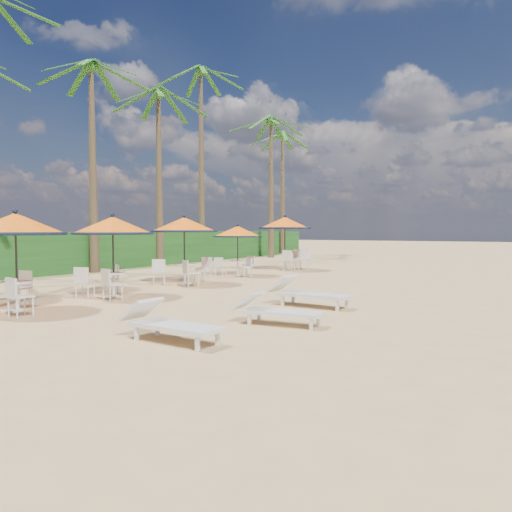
{
  "coord_description": "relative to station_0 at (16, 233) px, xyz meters",
  "views": [
    {
      "loc": [
        5.61,
        -6.97,
        1.9
      ],
      "look_at": [
        -1.05,
        4.65,
        1.2
      ],
      "focal_mm": 35.0,
      "sensor_mm": 36.0,
      "label": 1
    }
  ],
  "objects": [
    {
      "name": "palm_6",
      "position": [
        -5.57,
        23.05,
        6.91
      ],
      "size": [
        5.0,
        5.0,
        9.56
      ],
      "color": "brown",
      "rests_on": "ground"
    },
    {
      "name": "station_3",
      "position": [
        -0.32,
        10.26,
        -0.25
      ],
      "size": [
        2.07,
        2.07,
        2.16
      ],
      "color": "black",
      "rests_on": "ground"
    },
    {
      "name": "ground",
      "position": [
        5.0,
        -0.31,
        -1.83
      ],
      "size": [
        160.0,
        160.0,
        0.0
      ],
      "primitive_type": "plane",
      "color": "tan",
      "rests_on": "ground"
    },
    {
      "name": "station_4",
      "position": [
        0.1,
        14.0,
        0.09
      ],
      "size": [
        2.52,
        2.52,
        2.63
      ],
      "color": "black",
      "rests_on": "ground"
    },
    {
      "name": "lounger_mid",
      "position": [
        6.01,
        1.52,
        -1.52
      ],
      "size": [
        1.88,
        0.74,
        0.66
      ],
      "rotation": [
        0.0,
        0.0,
        0.09
      ],
      "color": "silver",
      "rests_on": "ground"
    },
    {
      "name": "station_2",
      "position": [
        -0.25,
        6.63,
        -0.04
      ],
      "size": [
        2.35,
        2.42,
        2.45
      ],
      "color": "black",
      "rests_on": "ground"
    },
    {
      "name": "palm_4",
      "position": [
        -6.91,
        13.05,
        6.61
      ],
      "size": [
        5.0,
        5.0,
        9.24
      ],
      "color": "brown",
      "rests_on": "ground"
    },
    {
      "name": "station_0",
      "position": [
        0.0,
        0.0,
        0.0
      ],
      "size": [
        2.3,
        2.3,
        2.4
      ],
      "color": "black",
      "rests_on": "ground"
    },
    {
      "name": "lounger_far",
      "position": [
        5.57,
        4.03,
        -1.47
      ],
      "size": [
        2.16,
        0.82,
        0.76
      ],
      "rotation": [
        0.0,
        0.0,
        -0.07
      ],
      "color": "silver",
      "rests_on": "ground"
    },
    {
      "name": "palm_3",
      "position": [
        -6.7,
        8.4,
        6.69
      ],
      "size": [
        5.0,
        5.0,
        9.33
      ],
      "color": "brown",
      "rests_on": "ground"
    },
    {
      "name": "palm_7",
      "position": [
        -6.81,
        27.24,
        6.75
      ],
      "size": [
        5.0,
        5.0,
        9.39
      ],
      "color": "brown",
      "rests_on": "ground"
    },
    {
      "name": "lounger_near",
      "position": [
        5.1,
        -0.72,
        -1.5
      ],
      "size": [
        2.01,
        0.77,
        0.7
      ],
      "rotation": [
        0.0,
        0.0,
        -0.08
      ],
      "color": "silver",
      "rests_on": "ground"
    },
    {
      "name": "station_1",
      "position": [
        0.04,
        2.92,
        -0.09
      ],
      "size": [
        2.28,
        2.28,
        2.38
      ],
      "color": "black",
      "rests_on": "ground"
    },
    {
      "name": "palm_5",
      "position": [
        -7.63,
        17.8,
        8.99
      ],
      "size": [
        5.0,
        5.0,
        11.79
      ],
      "color": "brown",
      "rests_on": "ground"
    },
    {
      "name": "scrub_hedge",
      "position": [
        -8.5,
        10.69,
        -0.93
      ],
      "size": [
        3.0,
        40.0,
        1.8
      ],
      "primitive_type": "cube",
      "color": "#194716",
      "rests_on": "ground"
    }
  ]
}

